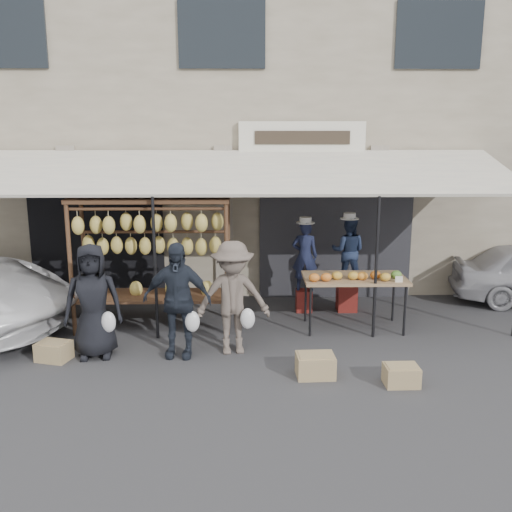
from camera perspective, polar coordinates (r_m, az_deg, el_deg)
The scene contains 15 objects.
ground_plane at distance 8.31m, azimuth -4.03°, elevation -10.95°, with size 90.00×90.00×0.00m, color #2D2D30.
shophouse at distance 14.11m, azimuth -2.83°, elevation 13.96°, with size 24.00×6.15×7.30m.
awning at distance 9.92m, azimuth -3.51°, elevation 8.30°, with size 10.00×2.35×2.92m.
banana_rack at distance 9.53m, azimuth -10.44°, elevation 1.86°, with size 2.60×0.90×2.24m.
produce_table at distance 9.60m, azimuth 9.86°, elevation -2.28°, with size 1.70×0.90×1.04m.
vendor_left at distance 10.41m, azimuth 4.90°, elevation -0.00°, with size 0.47×0.31×1.29m, color #191F3B.
vendor_right at distance 10.53m, azimuth 9.21°, elevation 0.47°, with size 0.62×0.48×1.27m, color #1F2C4A.
customer_left at distance 8.68m, azimuth -16.00°, elevation -4.37°, with size 0.83×0.54×1.71m, color black.
customer_mid at distance 8.45m, azimuth -7.90°, elevation -4.38°, with size 1.01×0.42×1.73m, color #212732.
customer_right at distance 8.50m, azimuth -2.34°, elevation -4.20°, with size 1.11×0.64×1.72m, color #61544B.
stool_left at distance 10.63m, azimuth 4.81°, elevation -4.46°, with size 0.29×0.29×0.40m, color maroon.
stool_right at distance 10.75m, azimuth 9.05°, elevation -4.12°, with size 0.35×0.35×0.49m, color maroon.
crate_near_a at distance 7.96m, azimuth 5.95°, elevation -10.85°, with size 0.51×0.39×0.31m, color tan.
crate_near_b at distance 7.92m, azimuth 14.32°, elevation -11.49°, with size 0.44×0.34×0.27m, color tan.
crate_far at distance 8.95m, azimuth -19.56°, elevation -8.95°, with size 0.45×0.35×0.27m, color tan.
Camera 1 is at (0.45, -7.60, 3.32)m, focal length 40.00 mm.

